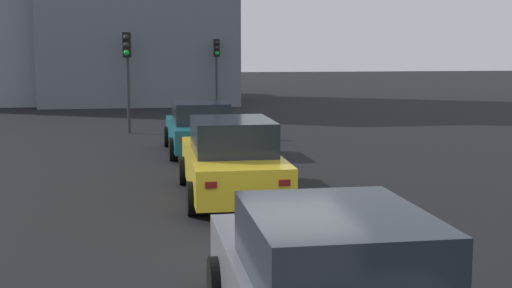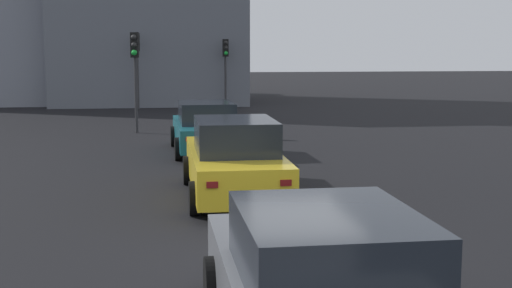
{
  "view_description": "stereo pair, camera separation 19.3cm",
  "coord_description": "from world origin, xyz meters",
  "px_view_note": "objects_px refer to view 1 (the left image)",
  "views": [
    {
      "loc": [
        -9.6,
        1.61,
        3.06
      ],
      "look_at": [
        0.87,
        -0.01,
        1.59
      ],
      "focal_mm": 48.56,
      "sensor_mm": 36.0,
      "label": 1
    },
    {
      "loc": [
        -9.63,
        1.42,
        3.06
      ],
      "look_at": [
        0.87,
        -0.01,
        1.59
      ],
      "focal_mm": 48.56,
      "sensor_mm": 36.0,
      "label": 2
    }
  ],
  "objects_px": {
    "car_grey_third": "(331,288)",
    "traffic_light_near_right": "(127,61)",
    "car_yellow_second": "(231,160)",
    "traffic_light_near_left": "(217,58)",
    "car_teal_lead": "(200,128)",
    "traffic_light_far_left": "(128,55)"
  },
  "relations": [
    {
      "from": "car_teal_lead",
      "to": "traffic_light_near_right",
      "type": "bearing_deg",
      "value": 22.03
    },
    {
      "from": "car_grey_third",
      "to": "traffic_light_near_right",
      "type": "relative_size",
      "value": 1.33
    },
    {
      "from": "car_yellow_second",
      "to": "traffic_light_far_left",
      "type": "distance_m",
      "value": 21.73
    },
    {
      "from": "car_yellow_second",
      "to": "traffic_light_near_left",
      "type": "xyz_separation_m",
      "value": [
        21.67,
        -1.84,
        1.77
      ]
    },
    {
      "from": "traffic_light_near_left",
      "to": "traffic_light_near_right",
      "type": "distance_m",
      "value": 11.11
    },
    {
      "from": "car_yellow_second",
      "to": "car_teal_lead",
      "type": "bearing_deg",
      "value": 1.36
    },
    {
      "from": "traffic_light_near_left",
      "to": "traffic_light_far_left",
      "type": "bearing_deg",
      "value": -94.28
    },
    {
      "from": "car_grey_third",
      "to": "traffic_light_far_left",
      "type": "relative_size",
      "value": 1.26
    },
    {
      "from": "car_yellow_second",
      "to": "traffic_light_near_right",
      "type": "relative_size",
      "value": 1.33
    },
    {
      "from": "traffic_light_near_right",
      "to": "traffic_light_far_left",
      "type": "distance_m",
      "value": 10.08
    },
    {
      "from": "car_yellow_second",
      "to": "traffic_light_near_left",
      "type": "relative_size",
      "value": 1.37
    },
    {
      "from": "car_yellow_second",
      "to": "traffic_light_near_left",
      "type": "height_order",
      "value": "traffic_light_near_left"
    },
    {
      "from": "car_teal_lead",
      "to": "traffic_light_near_left",
      "type": "height_order",
      "value": "traffic_light_near_left"
    },
    {
      "from": "car_teal_lead",
      "to": "traffic_light_far_left",
      "type": "distance_m",
      "value": 15.49
    },
    {
      "from": "traffic_light_far_left",
      "to": "traffic_light_near_left",
      "type": "bearing_deg",
      "value": 91.69
    },
    {
      "from": "car_grey_third",
      "to": "traffic_light_near_left",
      "type": "height_order",
      "value": "traffic_light_near_left"
    },
    {
      "from": "traffic_light_near_right",
      "to": "car_grey_third",
      "type": "bearing_deg",
      "value": 15.49
    },
    {
      "from": "car_teal_lead",
      "to": "car_grey_third",
      "type": "bearing_deg",
      "value": 179.51
    },
    {
      "from": "traffic_light_near_right",
      "to": "traffic_light_far_left",
      "type": "xyz_separation_m",
      "value": [
        10.08,
        0.25,
        0.13
      ]
    },
    {
      "from": "car_teal_lead",
      "to": "traffic_light_far_left",
      "type": "relative_size",
      "value": 1.2
    },
    {
      "from": "car_teal_lead",
      "to": "car_grey_third",
      "type": "height_order",
      "value": "car_grey_third"
    },
    {
      "from": "car_yellow_second",
      "to": "traffic_light_far_left",
      "type": "height_order",
      "value": "traffic_light_far_left"
    }
  ]
}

